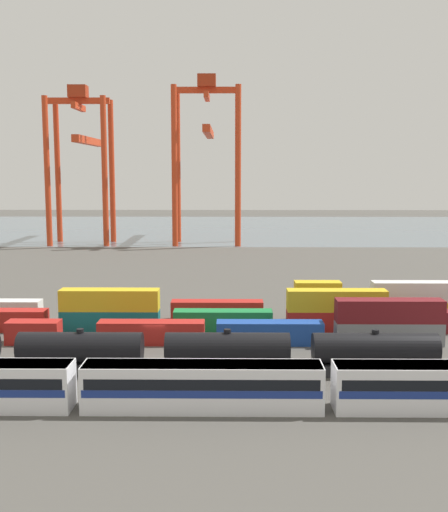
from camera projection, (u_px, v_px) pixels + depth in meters
name	position (u px, v px, depth m)	size (l,w,h in m)	color
ground_plane	(182.00, 282.00, 110.61)	(420.00, 420.00, 0.00)	#4C4944
harbour_water	(206.00, 228.00, 216.63)	(400.00, 110.00, 0.01)	slate
passenger_train	(203.00, 385.00, 51.22)	(60.90, 3.14, 3.90)	silver
freight_tank_row	(154.00, 352.00, 60.52)	(54.81, 2.95, 4.41)	#232326
shipping_container_2	(34.00, 332.00, 71.25)	(6.04, 2.44, 2.60)	#AD211C
shipping_container_3	(151.00, 332.00, 71.11)	(12.10, 2.44, 2.60)	#AD211C
shipping_container_4	(270.00, 333.00, 70.96)	(12.10, 2.44, 2.60)	#1C4299
shipping_container_5	(389.00, 333.00, 70.82)	(12.10, 2.44, 2.60)	slate
shipping_container_6	(389.00, 311.00, 70.47)	(12.10, 2.44, 2.60)	maroon
shipping_container_10	(110.00, 320.00, 76.83)	(12.10, 2.44, 2.60)	#146066
shipping_container_11	(110.00, 300.00, 76.48)	(12.10, 2.44, 2.60)	gold
shipping_container_12	(223.00, 321.00, 76.68)	(12.10, 2.44, 2.60)	#197538
shipping_container_13	(336.00, 321.00, 76.53)	(12.10, 2.44, 2.60)	#AD211C
shipping_container_14	(337.00, 300.00, 76.18)	(12.10, 2.44, 2.60)	gold
shipping_container_18	(18.00, 310.00, 82.63)	(6.04, 2.44, 2.60)	silver
shipping_container_19	(117.00, 310.00, 82.49)	(6.04, 2.44, 2.60)	orange
shipping_container_20	(217.00, 310.00, 82.34)	(12.10, 2.44, 2.60)	#AD211C
shipping_container_21	(317.00, 311.00, 82.20)	(6.04, 2.44, 2.60)	#146066
shipping_container_22	(318.00, 291.00, 81.85)	(6.04, 2.44, 2.60)	gold
shipping_container_23	(418.00, 311.00, 82.06)	(12.10, 2.44, 2.60)	gold
shipping_container_24	(418.00, 292.00, 81.71)	(12.10, 2.44, 2.60)	silver
gantry_crane_west	(82.00, 151.00, 169.24)	(16.64, 33.31, 42.07)	red
gantry_crane_central	(207.00, 144.00, 168.97)	(18.16, 36.34, 44.80)	red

